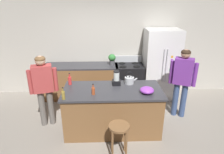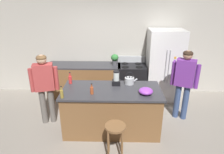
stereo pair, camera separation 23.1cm
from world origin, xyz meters
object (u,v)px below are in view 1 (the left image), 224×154
Objects in this scene: person_by_island_left at (44,85)px; blender_appliance at (116,79)px; bottle_vinegar at (63,95)px; kitchen_island at (113,110)px; person_by_sink_right at (182,77)px; refrigerator at (161,65)px; bottle_cooking_sauce at (93,91)px; mixing_bowl at (147,90)px; stove_range at (129,81)px; potted_plant at (112,59)px; tea_kettle at (129,80)px; bar_stool at (119,132)px; bottle_soda at (70,80)px.

blender_appliance is (1.52, 0.00, 0.11)m from person_by_island_left.
person_by_island_left is 6.71× the size of bottle_vinegar.
person_by_sink_right is at bearing 16.93° from kitchen_island.
refrigerator is 1.20× the size of person_by_island_left.
bottle_cooking_sauce is (-1.96, -0.68, 0.03)m from person_by_sink_right.
mixing_bowl is (2.09, -0.42, 0.04)m from person_by_island_left.
refrigerator reaches higher than stove_range.
stove_range is 0.71× the size of person_by_island_left.
person_by_sink_right is at bearing 18.96° from bottle_vinegar.
person_by_sink_right reaches higher than bottle_cooking_sauce.
bottle_cooking_sauce is at bearing -22.40° from person_by_island_left.
potted_plant reaches higher than tea_kettle.
person_by_island_left is at bearing -146.44° from stove_range.
blender_appliance is at bearing 43.49° from bottle_cooking_sauce.
bottle_vinegar is 0.87× the size of mixing_bowl.
refrigerator reaches higher than bar_stool.
mixing_bowl is (-0.93, -0.66, 0.02)m from person_by_sink_right.
potted_plant is 1.84m from mixing_bowl.
bottle_vinegar is (-0.98, 0.44, 0.51)m from bar_stool.
potted_plant is at bearing 90.92° from bar_stool.
mixing_bowl is at bearing -85.10° from stove_range.
bar_stool is 1.55m from bottle_soda.
refrigerator is at bearing 44.70° from blender_appliance.
bottle_soda is at bearing -126.25° from potted_plant.
bar_stool is (-1.51, -1.29, -0.47)m from person_by_sink_right.
refrigerator is 1.82m from mixing_bowl.
person_by_island_left is 3.03m from person_by_sink_right.
person_by_island_left is (-2.79, -1.26, 0.01)m from refrigerator.
person_by_sink_right is 6.89× the size of bottle_vinegar.
bar_stool is at bearing -104.65° from tea_kettle.
refrigerator reaches higher than mixing_bowl.
bottle_cooking_sauce is 0.92× the size of bottle_vinegar.
bottle_vinegar is at bearing -172.98° from mixing_bowl.
person_by_island_left is 0.55m from bottle_soda.
person_by_sink_right reaches higher than potted_plant.
person_by_sink_right is (1.59, 0.48, 0.51)m from kitchen_island.
person_by_sink_right is 5.99× the size of mixing_bowl.
refrigerator is at bearing 67.15° from mixing_bowl.
person_by_island_left is at bearing 168.66° from mixing_bowl.
person_by_sink_right is (0.23, -1.02, 0.03)m from refrigerator.
bar_stool is 1.19m from blender_appliance.
bar_stool is at bearing -48.33° from bottle_soda.
mixing_bowl is (1.03, 0.02, -0.02)m from bottle_cooking_sauce.
refrigerator is 2.43m from bottle_cooking_sauce.
bottle_vinegar is at bearing -157.58° from kitchen_island.
refrigerator is 3.06m from person_by_island_left.
person_by_sink_right is at bearing 19.17° from bottle_cooking_sauce.
blender_appliance reaches higher than bottle_cooking_sauce.
potted_plant is (-0.46, 0.03, 0.63)m from stove_range.
bottle_soda is at bearing -175.32° from person_by_sink_right.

